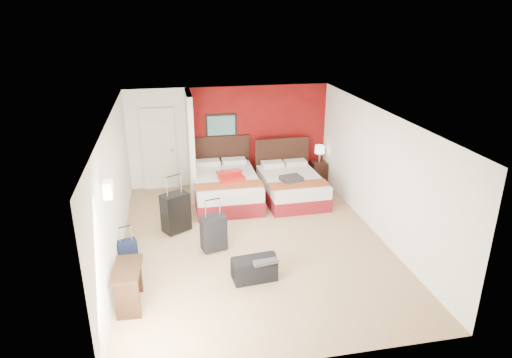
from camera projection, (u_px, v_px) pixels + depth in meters
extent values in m
plane|color=tan|center=(254.00, 242.00, 8.87)|extent=(6.50, 6.50, 0.00)
cube|color=white|center=(229.00, 136.00, 11.39)|extent=(5.00, 0.04, 2.50)
cube|color=white|center=(114.00, 192.00, 7.96)|extent=(0.04, 6.50, 2.50)
cube|color=black|center=(221.00, 125.00, 11.19)|extent=(0.78, 0.03, 0.58)
cube|color=white|center=(108.00, 190.00, 6.38)|extent=(0.12, 0.20, 0.24)
cube|color=maroon|center=(258.00, 135.00, 11.51)|extent=(3.50, 0.04, 2.50)
cube|color=silver|center=(191.00, 146.00, 10.62)|extent=(0.12, 1.20, 2.50)
cube|color=silver|center=(159.00, 149.00, 11.11)|extent=(0.82, 0.06, 2.05)
cube|color=white|center=(226.00, 188.00, 10.60)|extent=(1.49, 2.12, 0.63)
cube|color=silver|center=(292.00, 187.00, 10.74)|extent=(1.38, 1.94, 0.57)
cube|color=red|center=(230.00, 175.00, 10.40)|extent=(0.66, 0.83, 0.09)
cube|color=#333237|center=(291.00, 179.00, 10.33)|extent=(0.53, 0.46, 0.11)
cube|color=black|center=(319.00, 172.00, 11.81)|extent=(0.38, 0.38, 0.53)
cylinder|color=silver|center=(320.00, 154.00, 11.64)|extent=(0.28, 0.28, 0.45)
cube|color=black|center=(176.00, 214.00, 9.14)|extent=(0.63, 0.56, 0.80)
cube|color=black|center=(214.00, 234.00, 8.45)|extent=(0.51, 0.38, 0.67)
cube|color=black|center=(128.00, 254.00, 7.97)|extent=(0.38, 0.29, 0.46)
cube|color=black|center=(254.00, 269.00, 7.60)|extent=(0.76, 0.46, 0.37)
cube|color=#3B3C41|center=(264.00, 259.00, 7.51)|extent=(0.47, 0.41, 0.06)
cube|color=black|center=(129.00, 287.00, 6.88)|extent=(0.44, 0.82, 0.67)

